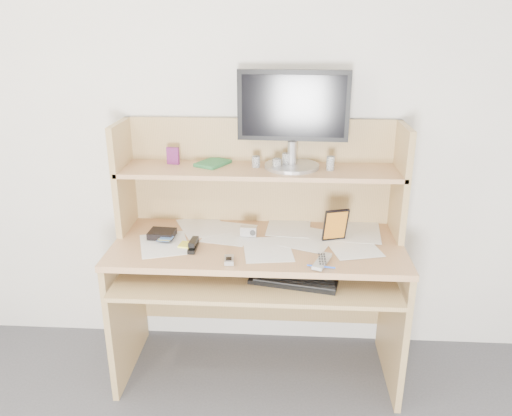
# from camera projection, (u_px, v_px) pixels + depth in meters

# --- Properties ---
(back_wall) EXTENTS (3.60, 0.04, 2.50)m
(back_wall) POSITION_uv_depth(u_px,v_px,m) (262.00, 127.00, 2.54)
(back_wall) COLOR white
(back_wall) RESTS_ON floor
(desk) EXTENTS (1.40, 0.70, 1.30)m
(desk) POSITION_uv_depth(u_px,v_px,m) (259.00, 246.00, 2.51)
(desk) COLOR tan
(desk) RESTS_ON floor
(paper_clutter) EXTENTS (1.32, 0.54, 0.01)m
(paper_clutter) POSITION_uv_depth(u_px,v_px,m) (258.00, 242.00, 2.42)
(paper_clutter) COLOR white
(paper_clutter) RESTS_ON desk
(keyboard) EXTENTS (0.41, 0.22, 0.03)m
(keyboard) POSITION_uv_depth(u_px,v_px,m) (294.00, 280.00, 2.25)
(keyboard) COLOR black
(keyboard) RESTS_ON desk
(tv_remote) EXTENTS (0.10, 0.17, 0.02)m
(tv_remote) POSITION_uv_depth(u_px,v_px,m) (322.00, 261.00, 2.20)
(tv_remote) COLOR #A6A6A1
(tv_remote) RESTS_ON paper_clutter
(flip_phone) EXTENTS (0.05, 0.08, 0.02)m
(flip_phone) POSITION_uv_depth(u_px,v_px,m) (229.00, 259.00, 2.21)
(flip_phone) COLOR #A6A6A8
(flip_phone) RESTS_ON paper_clutter
(stapler) EXTENTS (0.04, 0.13, 0.04)m
(stapler) POSITION_uv_depth(u_px,v_px,m) (193.00, 244.00, 2.34)
(stapler) COLOR black
(stapler) RESTS_ON paper_clutter
(wallet) EXTENTS (0.13, 0.11, 0.03)m
(wallet) POSITION_uv_depth(u_px,v_px,m) (162.00, 234.00, 2.46)
(wallet) COLOR black
(wallet) RESTS_ON paper_clutter
(sticky_note_pad) EXTENTS (0.08, 0.08, 0.01)m
(sticky_note_pad) POSITION_uv_depth(u_px,v_px,m) (187.00, 245.00, 2.38)
(sticky_note_pad) COLOR yellow
(sticky_note_pad) RESTS_ON desk
(digital_camera) EXTENTS (0.08, 0.04, 0.05)m
(digital_camera) POSITION_uv_depth(u_px,v_px,m) (248.00, 231.00, 2.47)
(digital_camera) COLOR #B7B7B9
(digital_camera) RESTS_ON paper_clutter
(game_case) EXTENTS (0.12, 0.05, 0.17)m
(game_case) POSITION_uv_depth(u_px,v_px,m) (336.00, 225.00, 2.39)
(game_case) COLOR black
(game_case) RESTS_ON paper_clutter
(blue_pen) EXTENTS (0.12, 0.03, 0.01)m
(blue_pen) POSITION_uv_depth(u_px,v_px,m) (321.00, 266.00, 2.16)
(blue_pen) COLOR blue
(blue_pen) RESTS_ON paper_clutter
(card_box) EXTENTS (0.06, 0.03, 0.09)m
(card_box) POSITION_uv_depth(u_px,v_px,m) (173.00, 156.00, 2.50)
(card_box) COLOR maroon
(card_box) RESTS_ON desk
(shelf_book) EXTENTS (0.18, 0.20, 0.02)m
(shelf_book) POSITION_uv_depth(u_px,v_px,m) (213.00, 163.00, 2.50)
(shelf_book) COLOR #368947
(shelf_book) RESTS_ON desk
(chip_stack_a) EXTENTS (0.05, 0.05, 0.05)m
(chip_stack_a) POSITION_uv_depth(u_px,v_px,m) (256.00, 162.00, 2.45)
(chip_stack_a) COLOR black
(chip_stack_a) RESTS_ON desk
(chip_stack_b) EXTENTS (0.05, 0.05, 0.07)m
(chip_stack_b) POSITION_uv_depth(u_px,v_px,m) (286.00, 160.00, 2.46)
(chip_stack_b) COLOR white
(chip_stack_b) RESTS_ON desk
(chip_stack_c) EXTENTS (0.05, 0.05, 0.05)m
(chip_stack_c) POSITION_uv_depth(u_px,v_px,m) (277.00, 164.00, 2.42)
(chip_stack_c) COLOR black
(chip_stack_c) RESTS_ON desk
(chip_stack_d) EXTENTS (0.05, 0.05, 0.07)m
(chip_stack_d) POSITION_uv_depth(u_px,v_px,m) (330.00, 163.00, 2.40)
(chip_stack_d) COLOR white
(chip_stack_d) RESTS_ON desk
(monitor) EXTENTS (0.54, 0.27, 0.46)m
(monitor) POSITION_uv_depth(u_px,v_px,m) (293.00, 116.00, 2.39)
(monitor) COLOR #BCBDC2
(monitor) RESTS_ON desk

